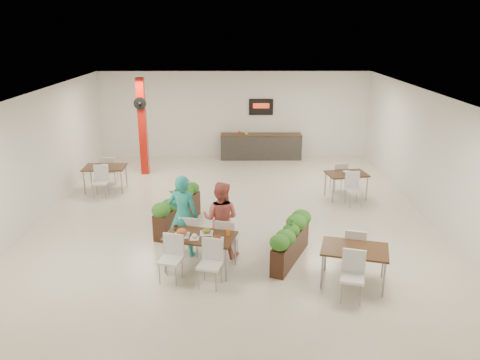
# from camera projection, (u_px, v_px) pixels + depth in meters

# --- Properties ---
(ground) EXTENTS (12.00, 12.00, 0.00)m
(ground) POSITION_uv_depth(u_px,v_px,m) (233.00, 216.00, 12.28)
(ground) COLOR beige
(ground) RESTS_ON ground
(room_shell) EXTENTS (10.10, 12.10, 3.22)m
(room_shell) POSITION_uv_depth(u_px,v_px,m) (233.00, 142.00, 11.65)
(room_shell) COLOR white
(room_shell) RESTS_ON ground
(red_column) EXTENTS (0.40, 0.41, 3.20)m
(red_column) POSITION_uv_depth(u_px,v_px,m) (143.00, 126.00, 15.35)
(red_column) COLOR #B0150B
(red_column) RESTS_ON ground
(service_counter) EXTENTS (3.00, 0.64, 2.20)m
(service_counter) POSITION_uv_depth(u_px,v_px,m) (261.00, 146.00, 17.50)
(service_counter) COLOR #2B2926
(service_counter) RESTS_ON ground
(main_table) EXTENTS (1.60, 1.88, 0.92)m
(main_table) POSITION_uv_depth(u_px,v_px,m) (200.00, 241.00, 9.43)
(main_table) COLOR black
(main_table) RESTS_ON ground
(diner_man) EXTENTS (0.75, 0.59, 1.82)m
(diner_man) POSITION_uv_depth(u_px,v_px,m) (183.00, 216.00, 9.96)
(diner_man) COLOR teal
(diner_man) RESTS_ON ground
(diner_woman) EXTENTS (0.95, 0.82, 1.67)m
(diner_woman) POSITION_uv_depth(u_px,v_px,m) (221.00, 219.00, 9.99)
(diner_woman) COLOR #D96860
(diner_woman) RESTS_ON ground
(planter_left) EXTENTS (0.97, 1.94, 1.07)m
(planter_left) POSITION_uv_depth(u_px,v_px,m) (178.00, 207.00, 11.49)
(planter_left) COLOR black
(planter_left) RESTS_ON ground
(planter_right) EXTENTS (1.00, 1.72, 0.96)m
(planter_right) POSITION_uv_depth(u_px,v_px,m) (291.00, 239.00, 9.84)
(planter_right) COLOR black
(planter_right) RESTS_ON ground
(side_table_a) EXTENTS (1.23, 1.63, 0.92)m
(side_table_a) POSITION_uv_depth(u_px,v_px,m) (105.00, 170.00, 14.04)
(side_table_a) COLOR black
(side_table_a) RESTS_ON ground
(side_table_b) EXTENTS (1.24, 1.67, 0.92)m
(side_table_b) POSITION_uv_depth(u_px,v_px,m) (346.00, 177.00, 13.42)
(side_table_b) COLOR black
(side_table_b) RESTS_ON ground
(side_table_c) EXTENTS (1.42, 1.67, 0.92)m
(side_table_c) POSITION_uv_depth(u_px,v_px,m) (354.00, 254.00, 8.90)
(side_table_c) COLOR black
(side_table_c) RESTS_ON ground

